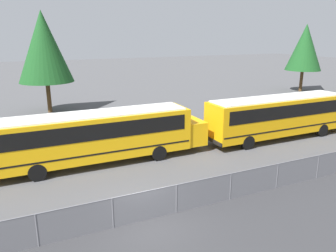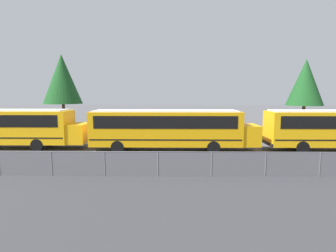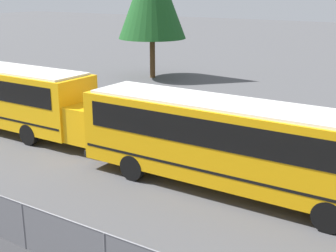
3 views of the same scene
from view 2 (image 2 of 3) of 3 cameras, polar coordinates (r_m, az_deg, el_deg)
The scene contains 4 objects.
school_bus_3 at distance 26.58m, azimuth -32.25°, elevation 0.11°, with size 13.74×2.62×3.37m.
school_bus_4 at distance 21.54m, azimuth 0.29°, elevation -0.16°, with size 13.74×2.62×3.37m.
tree_0 at distance 41.77m, azimuth 27.72°, elevation 8.37°, with size 4.96×4.96×9.53m.
tree_2 at distance 42.01m, azimuth -22.05°, elevation 9.43°, with size 5.55×5.55×10.48m.
Camera 2 is at (14.46, -14.46, 4.66)m, focal length 28.00 mm.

